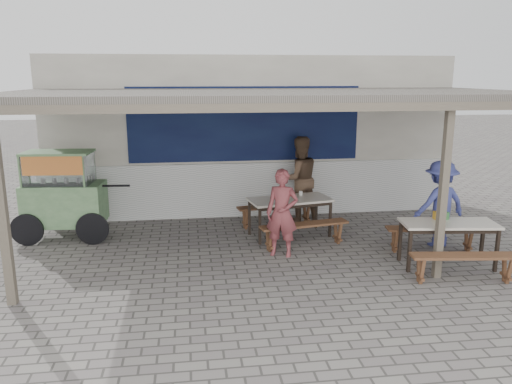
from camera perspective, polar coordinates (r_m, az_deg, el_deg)
The scene contains 17 objects.
ground at distance 8.46m, azimuth 2.54°, elevation -8.13°, with size 60.00×60.00×0.00m, color slate.
back_wall at distance 11.50m, azimuth -0.58°, elevation 6.42°, with size 9.00×1.28×3.50m.
warung_roof at distance 8.78m, azimuth 1.76°, elevation 10.84°, with size 9.00×4.21×2.81m.
table_left at distance 9.68m, azimuth 3.88°, elevation -1.19°, with size 1.68×1.03×0.75m.
bench_left_street at distance 9.15m, azimuth 5.55°, elevation -4.24°, with size 1.69×0.59×0.45m.
bench_left_wall at distance 10.40m, azimuth 2.36°, elevation -2.04°, with size 1.69×0.59×0.45m.
table_right at distance 8.70m, azimuth 21.16°, elevation -3.75°, with size 1.58×0.82×0.75m.
bench_right_street at distance 8.20m, azimuth 22.73°, elevation -7.33°, with size 1.64×0.48×0.45m.
bench_right_wall at distance 9.41m, azimuth 19.48°, elevation -4.47°, with size 1.64×0.48×0.45m.
vendor_cart at distance 10.13m, azimuth -21.21°, elevation 0.01°, with size 2.17×0.95×1.70m.
patron_street_side at distance 8.59m, azimuth 3.00°, elevation -2.42°, with size 0.56×0.37×1.53m, color brown.
patron_wall_side at distance 10.73m, azimuth 4.95°, elevation 1.52°, with size 0.89×0.69×1.83m, color brown.
patron_right_table at distance 9.68m, azimuth 20.27°, elevation -1.25°, with size 1.03×0.59×1.59m, color #404796.
tissue_box at distance 8.79m, azimuth 20.07°, elevation -2.54°, with size 0.13×0.13×0.13m, color gold.
donation_box at distance 8.81m, azimuth 20.51°, elevation -2.55°, with size 0.19×0.12×0.12m, color #327236.
condiment_jar at distance 9.95m, azimuth 5.13°, elevation -0.14°, with size 0.07×0.07×0.08m, color silver.
condiment_bowl at distance 9.75m, azimuth 3.24°, elevation -0.48°, with size 0.21×0.21×0.05m, color silver.
Camera 1 is at (-1.44, -7.75, 3.07)m, focal length 35.00 mm.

